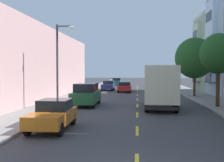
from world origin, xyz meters
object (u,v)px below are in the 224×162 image
object	(u,v)px
street_tree_second	(218,54)
parked_wagon_champagne	(169,87)
parked_sedan_sky	(160,83)
parked_hatchback_orange	(53,115)
parked_suv_forest	(86,94)
street_tree_third	(195,58)
parked_wagon_teal	(117,81)
street_lamp	(59,59)
parked_hatchback_navy	(108,85)
delivery_box_truck	(160,84)
moving_red_sedan	(125,87)

from	to	relation	value
street_tree_second	parked_wagon_champagne	distance (m)	16.23
parked_sedan_sky	parked_hatchback_orange	bearing A→B (deg)	-102.25
parked_sedan_sky	parked_suv_forest	bearing A→B (deg)	-106.09
parked_wagon_champagne	parked_sedan_sky	size ratio (longest dim) A/B	1.05
street_tree_third	parked_sedan_sky	bearing A→B (deg)	95.53
street_tree_third	parked_hatchback_orange	distance (m)	21.29
parked_wagon_teal	street_lamp	bearing A→B (deg)	-92.38
parked_hatchback_navy	parked_wagon_teal	xyz separation A→B (m)	(0.08, 16.06, 0.05)
street_tree_second	parked_sedan_sky	distance (m)	31.04
parked_wagon_teal	parked_hatchback_navy	bearing A→B (deg)	-90.30
street_tree_third	parked_wagon_teal	size ratio (longest dim) A/B	1.40
street_tree_second	delivery_box_truck	xyz separation A→B (m)	(-4.61, -0.37, -2.43)
street_lamp	moving_red_sedan	distance (m)	19.12
street_tree_second	parked_sedan_sky	bearing A→B (deg)	93.90
street_tree_second	parked_hatchback_navy	distance (m)	22.47
parked_hatchback_orange	delivery_box_truck	bearing A→B (deg)	54.46
parked_sedan_sky	parked_hatchback_navy	size ratio (longest dim) A/B	1.12
parked_suv_forest	parked_wagon_teal	bearing A→B (deg)	90.01
parked_wagon_champagne	parked_hatchback_orange	bearing A→B (deg)	-109.42
street_tree_second	parked_wagon_champagne	xyz separation A→B (m)	(-2.03, 15.71, -3.54)
street_tree_third	parked_sedan_sky	world-z (taller)	street_tree_third
delivery_box_truck	moving_red_sedan	xyz separation A→B (m)	(-3.59, 16.70, -1.16)
street_tree_second	street_lamp	xyz separation A→B (m)	(-12.34, -2.07, -0.47)
street_lamp	parked_hatchback_orange	bearing A→B (deg)	-76.62
street_lamp	delivery_box_truck	world-z (taller)	street_lamp
street_tree_third	street_tree_second	bearing A→B (deg)	-90.00
parked_sedan_sky	parked_wagon_teal	xyz separation A→B (m)	(-8.68, 4.64, 0.05)
street_lamp	parked_wagon_champagne	bearing A→B (deg)	59.89
street_tree_third	parked_hatchback_navy	distance (m)	15.36
parked_hatchback_navy	parked_suv_forest	xyz separation A→B (m)	(0.09, -18.68, 0.23)
street_lamp	parked_sedan_sky	world-z (taller)	street_lamp
parked_wagon_champagne	parked_suv_forest	size ratio (longest dim) A/B	0.98
street_tree_second	parked_sedan_sky	world-z (taller)	street_tree_second
street_tree_second	parked_wagon_teal	bearing A→B (deg)	106.94
street_lamp	delivery_box_truck	size ratio (longest dim) A/B	0.88
street_tree_third	parked_hatchback_orange	bearing A→B (deg)	-120.71
parked_sedan_sky	street_tree_third	bearing A→B (deg)	-84.47
street_tree_second	moving_red_sedan	world-z (taller)	street_tree_second
parked_wagon_champagne	parked_suv_forest	world-z (taller)	parked_suv_forest
street_tree_third	street_lamp	distance (m)	16.67
parked_sedan_sky	street_lamp	bearing A→B (deg)	-107.33
street_tree_second	moving_red_sedan	xyz separation A→B (m)	(-8.20, 16.33, -3.60)
parked_hatchback_navy	parked_wagon_teal	distance (m)	16.06
street_tree_second	parked_sedan_sky	xyz separation A→B (m)	(-2.10, 30.76, -3.60)
parked_sedan_sky	parked_hatchback_navy	bearing A→B (deg)	-127.53
parked_hatchback_orange	parked_wagon_teal	world-z (taller)	same
parked_sedan_sky	parked_suv_forest	world-z (taller)	parked_suv_forest
delivery_box_truck	parked_wagon_champagne	bearing A→B (deg)	80.90
moving_red_sedan	parked_suv_forest	bearing A→B (deg)	-99.33
street_tree_second	parked_hatchback_orange	size ratio (longest dim) A/B	1.46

